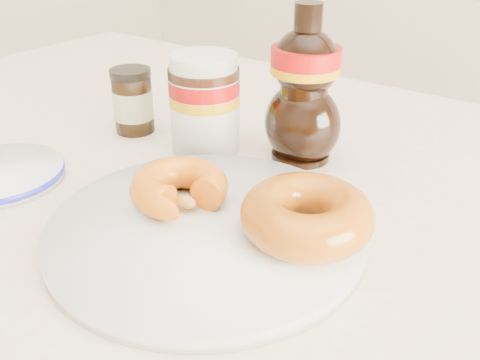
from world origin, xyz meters
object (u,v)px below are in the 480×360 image
Objects in this scene: dining_table at (242,283)px; syrup_bottle at (304,85)px; donut_bitten at (179,187)px; nutella_jar at (205,100)px; plate at (206,229)px; donut_whole at (307,215)px; dark_jar at (133,101)px.

dining_table is 0.22m from syrup_bottle.
donut_bitten is 0.15m from nutella_jar.
nutella_jar reaches higher than plate.
dark_jar is at bearing 162.83° from donut_whole.
dining_table is at bearing -19.43° from dark_jar.
dining_table is at bearing 169.99° from donut_whole.
donut_whole is (0.08, 0.04, 0.03)m from plate.
dining_table is 0.13m from donut_bitten.
dark_jar is at bearing -174.26° from nutella_jar.
dark_jar is (-0.19, 0.12, 0.01)m from donut_bitten.
donut_whole is 1.37× the size of dark_jar.
dining_table is 0.10m from plate.
donut_whole is (0.08, -0.01, 0.12)m from dining_table.
syrup_bottle is (-0.02, 0.19, 0.08)m from plate.
dining_table is at bearing -81.71° from syrup_bottle.
plate is at bearing -84.83° from syrup_bottle.
dark_jar reaches higher than plate.
dining_table is 12.57× the size of donut_whole.
plate is 0.21m from syrup_bottle.
donut_bitten is at bearing -98.16° from syrup_bottle.
dark_jar is (-0.21, -0.06, -0.05)m from syrup_bottle.
nutella_jar is 0.12m from syrup_bottle.
dining_table is at bearing -37.12° from nutella_jar.
donut_bitten is 0.80× the size of nutella_jar.
nutella_jar is 0.11m from dark_jar.
syrup_bottle reaches higher than donut_whole.
donut_whole reaches higher than donut_bitten.
donut_whole is at bearing -10.01° from dining_table.
plate is at bearing -93.85° from dining_table.
nutella_jar is at bearing 130.08° from plate.
donut_bitten reaches higher than dining_table.
donut_whole is at bearing -28.08° from nutella_jar.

